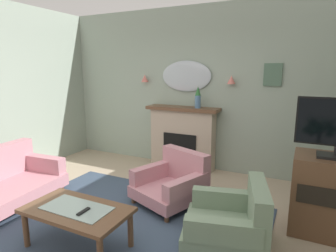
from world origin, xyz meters
name	(u,v)px	position (x,y,z in m)	size (l,w,h in m)	color
floor	(116,238)	(0.00, 0.00, -0.05)	(6.40, 6.08, 0.10)	tan
wall_back	(198,89)	(0.00, 2.59, 1.47)	(6.40, 0.10, 2.94)	#93A393
patterned_rug	(126,225)	(0.00, 0.20, 0.01)	(3.20, 2.40, 0.01)	#38475B
fireplace	(182,138)	(-0.20, 2.37, 0.57)	(1.36, 0.36, 1.16)	tan
mantel_vase_right	(198,97)	(0.10, 2.34, 1.35)	(0.10, 0.10, 0.38)	#4C7093
wall_mirror	(186,76)	(-0.20, 2.51, 1.71)	(0.96, 0.06, 0.56)	#B2BCC6
wall_sconce_left	(145,78)	(-1.05, 2.46, 1.66)	(0.14, 0.14, 0.14)	#D17066
wall_sconce_right	(231,80)	(0.65, 2.46, 1.66)	(0.14, 0.14, 0.14)	#D17066
framed_picture	(273,75)	(1.30, 2.52, 1.75)	(0.28, 0.03, 0.36)	#4C6B56
coffee_table	(77,213)	(-0.20, -0.37, 0.38)	(1.10, 0.60, 0.45)	brown
tv_remote	(83,212)	(-0.07, -0.41, 0.45)	(0.04, 0.16, 0.02)	black
armchair_by_coffee_table	(173,181)	(0.25, 1.00, 0.31)	(1.04, 1.05, 0.71)	#B77A84
armchair_near_fireplace	(232,220)	(1.24, 0.34, 0.31)	(0.99, 0.98, 0.71)	gray
tv_cabinet	(330,196)	(2.15, 1.09, 0.45)	(0.80, 0.57, 0.90)	brown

